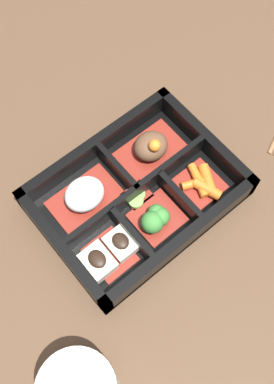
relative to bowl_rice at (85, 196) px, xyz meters
name	(u,v)px	position (x,y,z in m)	size (l,w,h in m)	color
ground_plane	(137,199)	(0.06, -0.04, -0.03)	(3.00, 3.00, 0.00)	#4C3523
bento_base	(137,198)	(0.06, -0.04, -0.02)	(0.27, 0.20, 0.01)	black
bento_rim	(138,194)	(0.06, -0.04, -0.01)	(0.27, 0.20, 0.04)	black
bowl_rice	(85,196)	(0.00, 0.00, 0.00)	(0.10, 0.07, 0.04)	maroon
bowl_stew	(151,148)	(0.12, 0.00, 0.00)	(0.10, 0.07, 0.05)	maroon
bowl_tofu	(109,253)	(-0.02, -0.08, -0.01)	(0.07, 0.06, 0.03)	maroon
bowl_greens	(156,219)	(0.05, -0.09, 0.00)	(0.06, 0.06, 0.04)	maroon
bowl_carrots	(201,184)	(0.14, -0.09, -0.01)	(0.06, 0.07, 0.02)	maroon
bowl_pickles	(137,198)	(0.06, -0.04, -0.01)	(0.04, 0.03, 0.01)	maroon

